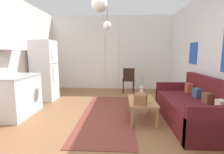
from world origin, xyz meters
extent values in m
cube|color=#8E603D|center=(0.00, 0.00, -0.05)|extent=(5.10, 7.39, 0.10)
cube|color=white|center=(0.00, 3.45, 1.38)|extent=(4.70, 0.10, 2.76)
cube|color=white|center=(-0.46, 3.39, 1.04)|extent=(0.48, 0.02, 2.08)
cube|color=white|center=(0.04, 3.39, 1.04)|extent=(0.48, 0.02, 2.08)
cube|color=white|center=(-0.21, 3.38, 2.11)|extent=(1.05, 0.03, 0.06)
cube|color=blue|center=(2.24, 1.47, 1.37)|extent=(0.02, 0.42, 0.55)
cube|color=red|center=(-2.24, 0.85, 1.66)|extent=(0.02, 0.32, 0.40)
cube|color=brown|center=(0.06, 0.63, 0.01)|extent=(1.11, 2.91, 0.01)
cube|color=#5B191E|center=(1.73, 0.28, 0.23)|extent=(0.90, 2.00, 0.45)
cube|color=#5B191E|center=(2.10, 0.28, 0.45)|extent=(0.15, 2.00, 0.90)
cube|color=#5B191E|center=(1.73, -0.67, 0.32)|extent=(0.90, 0.11, 0.64)
cube|color=#5B191E|center=(1.73, 1.22, 0.32)|extent=(0.90, 0.11, 0.64)
cube|color=beige|center=(1.96, -0.34, 0.54)|extent=(0.14, 0.19, 0.19)
cube|color=brown|center=(1.96, 0.08, 0.55)|extent=(0.13, 0.20, 0.20)
cube|color=#3D5B7F|center=(1.96, 0.51, 0.55)|extent=(0.15, 0.20, 0.19)
cube|color=#B74C33|center=(1.95, 0.89, 0.57)|extent=(0.15, 0.24, 0.23)
cube|color=#B27F4C|center=(0.80, 0.38, 0.40)|extent=(0.54, 0.91, 0.04)
cube|color=#B27F4C|center=(0.57, -0.03, 0.19)|extent=(0.05, 0.05, 0.38)
cube|color=#B27F4C|center=(1.03, -0.03, 0.19)|extent=(0.05, 0.05, 0.38)
cube|color=#B27F4C|center=(0.57, 0.80, 0.19)|extent=(0.05, 0.05, 0.38)
cube|color=#B27F4C|center=(1.03, 0.80, 0.19)|extent=(0.05, 0.05, 0.38)
cylinder|color=beige|center=(0.83, 0.57, 0.54)|extent=(0.09, 0.09, 0.25)
cylinder|color=#477F42|center=(0.83, 0.57, 0.77)|extent=(0.01, 0.01, 0.22)
cube|color=brown|center=(0.75, 0.11, 0.51)|extent=(0.28, 0.34, 0.20)
torus|color=brown|center=(0.75, 0.11, 0.63)|extent=(0.19, 0.01, 0.19)
cube|color=white|center=(-1.85, 1.71, 0.87)|extent=(0.60, 0.60, 1.73)
cube|color=#4C4C51|center=(-1.55, 1.71, 1.08)|extent=(0.01, 0.57, 0.01)
cylinder|color=#B7BABF|center=(-1.53, 1.55, 1.29)|extent=(0.02, 0.02, 0.24)
cylinder|color=#B7BABF|center=(-1.53, 1.55, 0.77)|extent=(0.02, 0.02, 0.38)
cube|color=silver|center=(-1.90, 0.46, 0.43)|extent=(0.59, 1.04, 0.86)
cube|color=#B7BABF|center=(-1.90, 0.46, 0.88)|extent=(0.62, 1.07, 0.03)
cube|color=#999BA0|center=(-1.90, 0.55, 0.83)|extent=(0.36, 0.40, 0.10)
cylinder|color=#B7BABF|center=(-2.13, 0.55, 0.99)|extent=(0.02, 0.02, 0.20)
cube|color=silver|center=(-2.03, 0.46, 1.72)|extent=(0.32, 0.94, 0.55)
cylinder|color=black|center=(0.82, 2.92, 0.22)|extent=(0.03, 0.03, 0.44)
cylinder|color=black|center=(0.46, 2.92, 0.22)|extent=(0.03, 0.03, 0.44)
cylinder|color=black|center=(0.82, 2.58, 0.22)|extent=(0.03, 0.03, 0.44)
cylinder|color=black|center=(0.46, 2.58, 0.22)|extent=(0.03, 0.03, 0.44)
cube|color=black|center=(0.64, 2.75, 0.45)|extent=(0.42, 0.40, 0.04)
cube|color=black|center=(0.64, 2.57, 0.66)|extent=(0.38, 0.03, 0.42)
sphere|color=white|center=(-0.04, 0.17, 2.26)|extent=(0.29, 0.29, 0.29)
cylinder|color=black|center=(0.00, 1.48, 2.48)|extent=(0.01, 0.01, 0.57)
sphere|color=white|center=(0.00, 1.48, 2.09)|extent=(0.22, 0.22, 0.22)
camera|label=1|loc=(0.35, -2.95, 1.37)|focal=26.45mm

